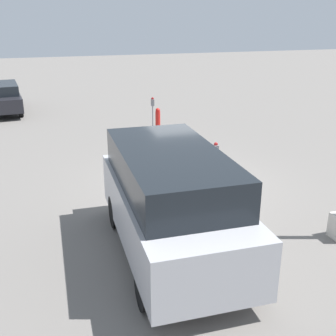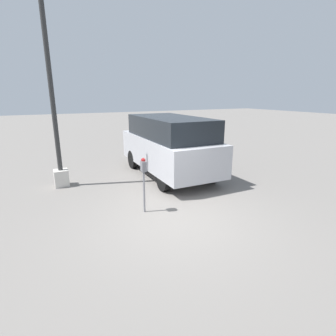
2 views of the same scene
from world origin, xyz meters
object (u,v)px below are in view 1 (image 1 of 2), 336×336
at_px(car_distant, 0,97).
at_px(fire_hydrant, 158,118).
at_px(parking_meter_far, 153,107).
at_px(parked_van, 171,200).
at_px(parking_meter_near, 215,156).

bearing_deg(car_distant, fire_hydrant, -133.84).
height_order(parking_meter_far, parked_van, parked_van).
bearing_deg(parking_meter_far, parked_van, -6.71).
height_order(parking_meter_near, fire_hydrant, parking_meter_near).
relative_size(parking_meter_far, fire_hydrant, 1.71).
xyz_separation_m(parking_meter_far, parked_van, (8.94, -2.04, 0.08)).
xyz_separation_m(parking_meter_near, parked_van, (2.60, -2.06, 0.12)).
distance_m(parking_meter_far, parked_van, 9.17).
bearing_deg(parking_meter_far, car_distant, -127.94).
relative_size(parking_meter_near, fire_hydrant, 1.65).
distance_m(parked_van, fire_hydrant, 10.05).
distance_m(parking_meter_far, fire_hydrant, 1.10).
distance_m(parking_meter_near, fire_hydrant, 7.15).
bearing_deg(car_distant, parked_van, -170.13).
xyz_separation_m(parked_van, fire_hydrant, (-9.71, 2.47, -0.75)).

